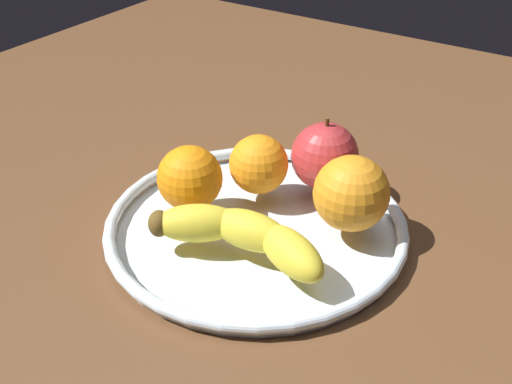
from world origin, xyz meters
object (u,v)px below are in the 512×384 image
fruit_bowl (256,225)px  apple (325,156)px  banana (242,235)px  orange_front_right (190,178)px  orange_center (259,164)px  orange_back_left (351,193)px

fruit_bowl → apple: bearing=-106.1°
banana → orange_front_right: bearing=-26.9°
fruit_bowl → apple: apple is taller
banana → apple: 13.98cm
apple → fruit_bowl: bearing=73.9°
orange_center → apple: bearing=-139.2°
apple → orange_front_right: 14.03cm
fruit_bowl → orange_center: size_ratio=4.86×
fruit_bowl → orange_center: bearing=-59.7°
orange_center → orange_front_right: 7.35cm
fruit_bowl → orange_back_left: orange_back_left is taller
apple → orange_back_left: 7.40cm
apple → orange_back_left: size_ratio=1.09×
apple → orange_center: bearing=40.8°
orange_back_left → orange_front_right: bearing=21.2°
orange_back_left → orange_center: bearing=-3.0°
apple → orange_back_left: (-5.44, 5.01, 0.09)cm
fruit_bowl → banana: (-1.73, 4.95, 2.66)cm
fruit_bowl → orange_center: (2.60, -4.44, 3.92)cm
orange_front_right → orange_back_left: bearing=-158.8°
banana → apple: size_ratio=2.32×
fruit_bowl → orange_front_right: size_ratio=4.58×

